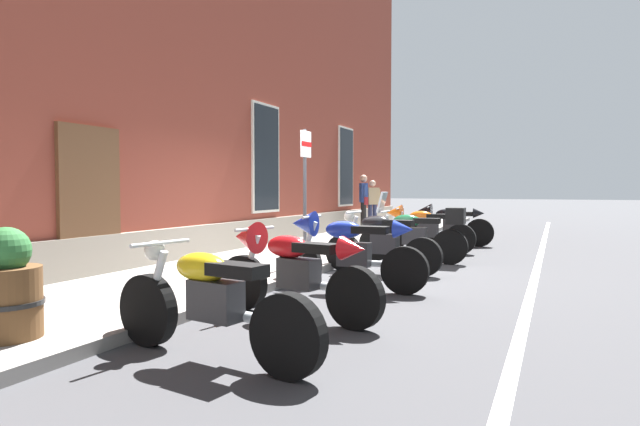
{
  "coord_description": "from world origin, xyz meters",
  "views": [
    {
      "loc": [
        -8.29,
        -3.49,
        1.38
      ],
      "look_at": [
        -0.44,
        -0.01,
        1.0
      ],
      "focal_mm": 29.98,
      "sensor_mm": 36.0,
      "label": 1
    }
  ],
  "objects_px": {
    "motorcycle_yellow_naked": "(209,302)",
    "parking_sign": "(305,177)",
    "motorcycle_black_sport": "(448,223)",
    "motorcycle_blue_sport": "(345,248)",
    "motorcycle_orange_sport": "(422,227)",
    "barrel_planter": "(7,290)",
    "pedestrian_blue_top": "(364,199)",
    "motorcycle_red_sport": "(289,266)",
    "motorcycle_green_touring": "(418,233)",
    "motorcycle_black_naked": "(381,243)",
    "pedestrian_tan_coat": "(372,202)"
  },
  "relations": [
    {
      "from": "motorcycle_black_naked",
      "to": "motorcycle_black_sport",
      "type": "height_order",
      "value": "motorcycle_black_sport"
    },
    {
      "from": "motorcycle_yellow_naked",
      "to": "motorcycle_red_sport",
      "type": "relative_size",
      "value": 1.02
    },
    {
      "from": "barrel_planter",
      "to": "motorcycle_red_sport",
      "type": "bearing_deg",
      "value": -38.41
    },
    {
      "from": "motorcycle_black_naked",
      "to": "motorcycle_green_touring",
      "type": "distance_m",
      "value": 1.52
    },
    {
      "from": "motorcycle_green_touring",
      "to": "motorcycle_orange_sport",
      "type": "height_order",
      "value": "motorcycle_green_touring"
    },
    {
      "from": "motorcycle_green_touring",
      "to": "parking_sign",
      "type": "distance_m",
      "value": 2.52
    },
    {
      "from": "motorcycle_orange_sport",
      "to": "motorcycle_black_sport",
      "type": "distance_m",
      "value": 1.72
    },
    {
      "from": "motorcycle_orange_sport",
      "to": "motorcycle_green_touring",
      "type": "bearing_deg",
      "value": -169.25
    },
    {
      "from": "pedestrian_blue_top",
      "to": "parking_sign",
      "type": "bearing_deg",
      "value": -167.87
    },
    {
      "from": "pedestrian_tan_coat",
      "to": "parking_sign",
      "type": "bearing_deg",
      "value": -169.32
    },
    {
      "from": "motorcycle_black_naked",
      "to": "motorcycle_green_touring",
      "type": "bearing_deg",
      "value": -9.53
    },
    {
      "from": "motorcycle_red_sport",
      "to": "pedestrian_tan_coat",
      "type": "relative_size",
      "value": 1.36
    },
    {
      "from": "barrel_planter",
      "to": "motorcycle_yellow_naked",
      "type": "bearing_deg",
      "value": -73.0
    },
    {
      "from": "motorcycle_red_sport",
      "to": "motorcycle_blue_sport",
      "type": "distance_m",
      "value": 1.73
    },
    {
      "from": "pedestrian_blue_top",
      "to": "motorcycle_red_sport",
      "type": "bearing_deg",
      "value": -164.81
    },
    {
      "from": "motorcycle_orange_sport",
      "to": "barrel_planter",
      "type": "distance_m",
      "value": 8.65
    },
    {
      "from": "motorcycle_green_touring",
      "to": "motorcycle_orange_sport",
      "type": "bearing_deg",
      "value": 10.75
    },
    {
      "from": "motorcycle_green_touring",
      "to": "pedestrian_tan_coat",
      "type": "height_order",
      "value": "pedestrian_tan_coat"
    },
    {
      "from": "barrel_planter",
      "to": "motorcycle_green_touring",
      "type": "bearing_deg",
      "value": -15.28
    },
    {
      "from": "motorcycle_black_sport",
      "to": "barrel_planter",
      "type": "bearing_deg",
      "value": 170.03
    },
    {
      "from": "motorcycle_red_sport",
      "to": "motorcycle_blue_sport",
      "type": "relative_size",
      "value": 0.98
    },
    {
      "from": "motorcycle_blue_sport",
      "to": "motorcycle_black_sport",
      "type": "relative_size",
      "value": 1.05
    },
    {
      "from": "pedestrian_tan_coat",
      "to": "pedestrian_blue_top",
      "type": "bearing_deg",
      "value": 172.28
    },
    {
      "from": "motorcycle_green_touring",
      "to": "pedestrian_blue_top",
      "type": "distance_m",
      "value": 6.83
    },
    {
      "from": "parking_sign",
      "to": "barrel_planter",
      "type": "xyz_separation_m",
      "value": [
        -5.12,
        0.35,
        -1.06
      ]
    },
    {
      "from": "motorcycle_green_touring",
      "to": "pedestrian_blue_top",
      "type": "relative_size",
      "value": 1.2
    },
    {
      "from": "motorcycle_yellow_naked",
      "to": "motorcycle_blue_sport",
      "type": "distance_m",
      "value": 3.26
    },
    {
      "from": "motorcycle_yellow_naked",
      "to": "motorcycle_black_sport",
      "type": "distance_m",
      "value": 9.69
    },
    {
      "from": "pedestrian_blue_top",
      "to": "motorcycle_orange_sport",
      "type": "bearing_deg",
      "value": -146.63
    },
    {
      "from": "motorcycle_red_sport",
      "to": "pedestrian_tan_coat",
      "type": "height_order",
      "value": "pedestrian_tan_coat"
    },
    {
      "from": "motorcycle_red_sport",
      "to": "motorcycle_green_touring",
      "type": "xyz_separation_m",
      "value": [
        4.79,
        -0.24,
        -0.0
      ]
    },
    {
      "from": "motorcycle_yellow_naked",
      "to": "motorcycle_black_naked",
      "type": "height_order",
      "value": "motorcycle_black_naked"
    },
    {
      "from": "motorcycle_green_touring",
      "to": "motorcycle_black_sport",
      "type": "relative_size",
      "value": 1.0
    },
    {
      "from": "motorcycle_red_sport",
      "to": "motorcycle_green_touring",
      "type": "bearing_deg",
      "value": -2.93
    },
    {
      "from": "motorcycle_black_naked",
      "to": "pedestrian_blue_top",
      "type": "height_order",
      "value": "pedestrian_blue_top"
    },
    {
      "from": "motorcycle_blue_sport",
      "to": "motorcycle_black_naked",
      "type": "bearing_deg",
      "value": -0.92
    },
    {
      "from": "motorcycle_red_sport",
      "to": "motorcycle_blue_sport",
      "type": "xyz_separation_m",
      "value": [
        1.73,
        0.03,
        0.03
      ]
    },
    {
      "from": "pedestrian_tan_coat",
      "to": "parking_sign",
      "type": "xyz_separation_m",
      "value": [
        -8.37,
        -1.58,
        0.61
      ]
    },
    {
      "from": "motorcycle_orange_sport",
      "to": "pedestrian_blue_top",
      "type": "xyz_separation_m",
      "value": [
        4.35,
        2.86,
        0.52
      ]
    },
    {
      "from": "motorcycle_yellow_naked",
      "to": "parking_sign",
      "type": "xyz_separation_m",
      "value": [
        4.61,
        1.34,
        1.12
      ]
    },
    {
      "from": "motorcycle_red_sport",
      "to": "pedestrian_tan_coat",
      "type": "xyz_separation_m",
      "value": [
        11.44,
        2.85,
        0.43
      ]
    },
    {
      "from": "motorcycle_black_sport",
      "to": "parking_sign",
      "type": "height_order",
      "value": "parking_sign"
    },
    {
      "from": "motorcycle_black_naked",
      "to": "pedestrian_tan_coat",
      "type": "relative_size",
      "value": 1.29
    },
    {
      "from": "motorcycle_black_sport",
      "to": "barrel_planter",
      "type": "xyz_separation_m",
      "value": [
        -10.21,
        1.79,
        -0.03
      ]
    },
    {
      "from": "motorcycle_red_sport",
      "to": "motorcycle_orange_sport",
      "type": "xyz_separation_m",
      "value": [
        6.47,
        0.07,
        0.01
      ]
    },
    {
      "from": "motorcycle_blue_sport",
      "to": "barrel_planter",
      "type": "relative_size",
      "value": 2.27
    },
    {
      "from": "motorcycle_orange_sport",
      "to": "pedestrian_blue_top",
      "type": "bearing_deg",
      "value": 33.37
    },
    {
      "from": "motorcycle_blue_sport",
      "to": "motorcycle_orange_sport",
      "type": "relative_size",
      "value": 1.0
    },
    {
      "from": "motorcycle_green_touring",
      "to": "parking_sign",
      "type": "height_order",
      "value": "parking_sign"
    },
    {
      "from": "pedestrian_tan_coat",
      "to": "barrel_planter",
      "type": "bearing_deg",
      "value": -174.8
    }
  ]
}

